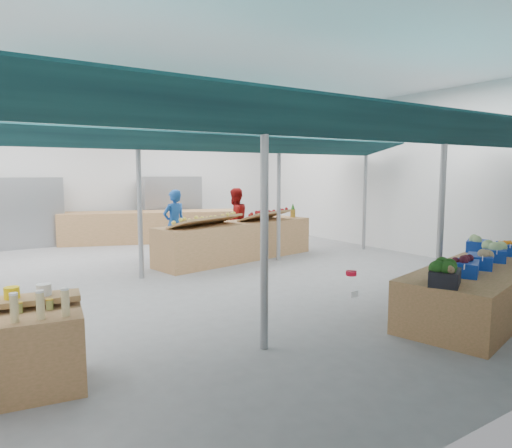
# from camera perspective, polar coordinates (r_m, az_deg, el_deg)

# --- Properties ---
(floor) EXTENTS (13.00, 13.00, 0.00)m
(floor) POSITION_cam_1_polar(r_m,az_deg,el_deg) (9.72, -7.49, -6.54)
(floor) COLOR slate
(floor) RESTS_ON ground
(hall) EXTENTS (13.00, 13.00, 13.00)m
(hall) POSITION_cam_1_polar(r_m,az_deg,el_deg) (10.79, -11.08, 8.85)
(hall) COLOR silver
(hall) RESTS_ON ground
(pole_grid) EXTENTS (10.00, 4.60, 3.00)m
(pole_grid) POSITION_cam_1_polar(r_m,az_deg,el_deg) (8.34, 2.26, 3.93)
(pole_grid) COLOR gray
(pole_grid) RESTS_ON floor
(awnings) EXTENTS (9.50, 7.08, 0.30)m
(awnings) POSITION_cam_1_polar(r_m,az_deg,el_deg) (8.36, 2.30, 10.58)
(awnings) COLOR black
(awnings) RESTS_ON pole_grid
(back_shelving_left) EXTENTS (2.00, 0.50, 2.00)m
(back_shelving_left) POSITION_cam_1_polar(r_m,az_deg,el_deg) (14.67, -26.93, 1.19)
(back_shelving_left) COLOR #B23F33
(back_shelving_left) RESTS_ON floor
(back_shelving_right) EXTENTS (2.00, 0.50, 2.00)m
(back_shelving_right) POSITION_cam_1_polar(r_m,az_deg,el_deg) (15.80, -10.51, 2.14)
(back_shelving_right) COLOR #B23F33
(back_shelving_right) RESTS_ON floor
(veg_counter) EXTENTS (4.02, 2.18, 0.74)m
(veg_counter) POSITION_cam_1_polar(r_m,az_deg,el_deg) (8.02, 26.46, -7.27)
(veg_counter) COLOR brown
(veg_counter) RESTS_ON floor
(fruit_counter) EXTENTS (4.47, 1.79, 0.93)m
(fruit_counter) POSITION_cam_1_polar(r_m,az_deg,el_deg) (11.44, -2.40, -2.12)
(fruit_counter) COLOR brown
(fruit_counter) RESTS_ON floor
(far_counter) EXTENTS (5.36, 2.86, 0.96)m
(far_counter) POSITION_cam_1_polar(r_m,az_deg,el_deg) (14.62, -13.04, -0.33)
(far_counter) COLOR brown
(far_counter) RESTS_ON floor
(crate_stack) EXTENTS (0.54, 0.48, 0.54)m
(crate_stack) POSITION_cam_1_polar(r_m,az_deg,el_deg) (9.14, 24.90, -6.20)
(crate_stack) COLOR #0E34A2
(crate_stack) RESTS_ON floor
(vendor_left) EXTENTS (0.70, 0.52, 1.74)m
(vendor_left) POSITION_cam_1_polar(r_m,az_deg,el_deg) (11.82, -10.17, 0.04)
(vendor_left) COLOR #184A9D
(vendor_left) RESTS_ON floor
(vendor_right) EXTENTS (0.95, 0.80, 1.74)m
(vendor_right) POSITION_cam_1_polar(r_m,az_deg,el_deg) (12.63, -2.64, 0.55)
(vendor_right) COLOR maroon
(vendor_right) RESTS_ON floor
(crate_broccoli) EXTENTS (0.61, 0.55, 0.35)m
(crate_broccoli) POSITION_cam_1_polar(r_m,az_deg,el_deg) (6.37, 22.57, -5.66)
(crate_broccoli) COLOR black
(crate_broccoli) RESTS_ON veg_counter
(crate_beets) EXTENTS (0.61, 0.55, 0.29)m
(crate_beets) POSITION_cam_1_polar(r_m,az_deg,el_deg) (7.07, 24.63, -4.79)
(crate_beets) COLOR #0E34A2
(crate_beets) RESTS_ON veg_counter
(crate_celeriac) EXTENTS (0.61, 0.55, 0.31)m
(crate_celeriac) POSITION_cam_1_polar(r_m,az_deg,el_deg) (7.72, 26.22, -3.87)
(crate_celeriac) COLOR #0E34A2
(crate_celeriac) RESTS_ON veg_counter
(crate_cabbage) EXTENTS (0.61, 0.55, 0.35)m
(crate_cabbage) POSITION_cam_1_polar(r_m,az_deg,el_deg) (8.42, 27.65, -3.02)
(crate_cabbage) COLOR #0E34A2
(crate_cabbage) RESTS_ON veg_counter
(crate_carrots) EXTENTS (0.61, 0.55, 0.29)m
(crate_carrots) POSITION_cam_1_polar(r_m,az_deg,el_deg) (9.14, 28.83, -2.68)
(crate_carrots) COLOR #0E34A2
(crate_carrots) RESTS_ON veg_counter
(sparrow) EXTENTS (0.12, 0.09, 0.11)m
(sparrow) POSITION_cam_1_polar(r_m,az_deg,el_deg) (6.16, 23.19, -5.26)
(sparrow) COLOR brown
(sparrow) RESTS_ON crate_broccoli
(pole_ribbon) EXTENTS (0.12, 0.12, 0.28)m
(pole_ribbon) POSITION_cam_1_polar(r_m,az_deg,el_deg) (5.08, 11.86, -6.28)
(pole_ribbon) COLOR red
(pole_ribbon) RESTS_ON pole_grid
(apple_heap_yellow) EXTENTS (2.02, 1.32, 0.27)m
(apple_heap_yellow) POSITION_cam_1_polar(r_m,az_deg,el_deg) (10.63, -6.27, 0.61)
(apple_heap_yellow) COLOR #997247
(apple_heap_yellow) RESTS_ON fruit_counter
(apple_heap_red) EXTENTS (1.65, 1.18, 0.27)m
(apple_heap_red) POSITION_cam_1_polar(r_m,az_deg,el_deg) (11.88, 1.12, 1.28)
(apple_heap_red) COLOR #997247
(apple_heap_red) RESTS_ON fruit_counter
(pineapple) EXTENTS (0.14, 0.14, 0.39)m
(pineapple) POSITION_cam_1_polar(r_m,az_deg,el_deg) (12.66, 4.63, 1.66)
(pineapple) COLOR #8C6019
(pineapple) RESTS_ON fruit_counter
(crate_extra) EXTENTS (0.60, 0.54, 0.32)m
(crate_extra) POSITION_cam_1_polar(r_m,az_deg,el_deg) (9.26, 25.97, -2.19)
(crate_extra) COLOR #0E34A2
(crate_extra) RESTS_ON veg_counter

